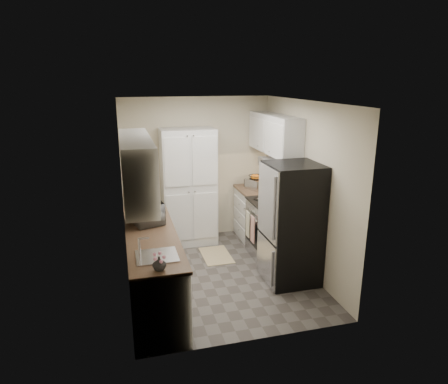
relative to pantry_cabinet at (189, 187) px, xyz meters
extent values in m
plane|color=#56514C|center=(0.20, -1.32, -1.00)|extent=(3.20, 3.20, 0.00)
cube|color=beige|center=(0.20, 0.28, 0.25)|extent=(2.60, 0.04, 2.50)
cube|color=beige|center=(0.20, -2.92, 0.25)|extent=(2.60, 0.04, 2.50)
cube|color=beige|center=(-1.10, -1.32, 0.25)|extent=(0.04, 3.20, 2.50)
cube|color=beige|center=(1.50, -1.32, 0.25)|extent=(0.04, 3.20, 2.50)
cube|color=silver|center=(0.20, -1.32, 1.50)|extent=(2.60, 3.20, 0.04)
cube|color=silver|center=(-0.93, -2.07, 0.83)|extent=(0.33, 1.60, 0.70)
cube|color=silver|center=(1.33, -0.50, 0.89)|extent=(0.33, 1.55, 0.58)
cube|color=#99999E|center=(1.27, -0.93, 0.52)|extent=(0.45, 0.76, 0.13)
cube|color=#B7B7BC|center=(-0.79, -2.47, -0.07)|extent=(0.45, 0.40, 0.02)
cube|color=brown|center=(-1.09, -1.12, 0.18)|extent=(0.02, 0.22, 0.22)
cube|color=silver|center=(0.00, 0.00, 0.00)|extent=(0.90, 0.55, 2.00)
cube|color=silver|center=(-0.79, -1.75, -0.56)|extent=(0.60, 2.30, 0.88)
cube|color=brown|center=(-0.79, -1.75, -0.10)|extent=(0.63, 2.33, 0.04)
cube|color=silver|center=(1.19, -0.12, -0.56)|extent=(0.60, 0.80, 0.88)
cube|color=brown|center=(1.19, -0.12, -0.10)|extent=(0.63, 0.83, 0.04)
cube|color=#B7B7BC|center=(1.17, -0.93, -0.55)|extent=(0.64, 0.76, 0.90)
cube|color=black|center=(1.17, -0.93, -0.08)|extent=(0.66, 0.78, 0.03)
cube|color=black|center=(1.46, -0.93, 0.02)|extent=(0.06, 0.76, 0.22)
cube|color=#E0A191|center=(0.80, -1.06, -0.45)|extent=(0.01, 0.16, 0.42)
cube|color=beige|center=(0.80, -0.83, -0.45)|extent=(0.01, 0.16, 0.42)
cube|color=#B7B7BC|center=(1.14, -1.73, -0.15)|extent=(0.70, 0.72, 1.70)
imported|color=silver|center=(-0.82, -1.33, 0.07)|extent=(0.52, 0.64, 0.30)
cylinder|color=black|center=(-0.75, -0.82, 0.08)|extent=(0.08, 0.08, 0.33)
imported|color=white|center=(-0.79, -2.79, -0.01)|extent=(0.14, 0.14, 0.15)
cube|color=#37812C|center=(-0.63, -0.81, 0.06)|extent=(0.02, 0.23, 0.29)
cube|color=silver|center=(1.17, -0.14, 0.01)|extent=(0.36, 0.40, 0.19)
cube|color=#D5BC87|center=(0.31, -0.69, -0.99)|extent=(0.45, 0.72, 0.01)
camera|label=1|loc=(-1.11, -6.51, 1.80)|focal=32.00mm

